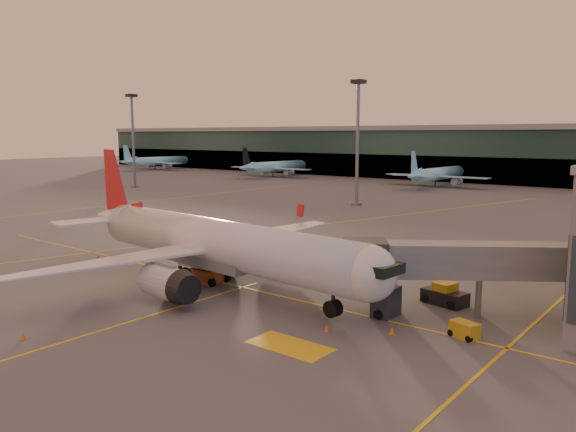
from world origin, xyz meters
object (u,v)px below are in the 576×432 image
Objects in this scene: main_airplane at (210,243)px; gpu_cart at (464,330)px; pushback_tug at (445,295)px; catering_truck at (205,259)px.

main_airplane is 18.60× the size of gpu_cart.
main_airplane reaches higher than pushback_tug.
catering_truck is at bearing -161.17° from gpu_cart.
pushback_tug is (20.40, 8.35, -3.40)m from main_airplane.
gpu_cart is at bearing 8.32° from main_airplane.
gpu_cart is at bearing -1.60° from catering_truck.
main_airplane is 25.17m from gpu_cart.
gpu_cart is (24.87, 1.46, -3.61)m from main_airplane.
gpu_cart is 8.21m from pushback_tug.
main_airplane reaches higher than gpu_cart.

